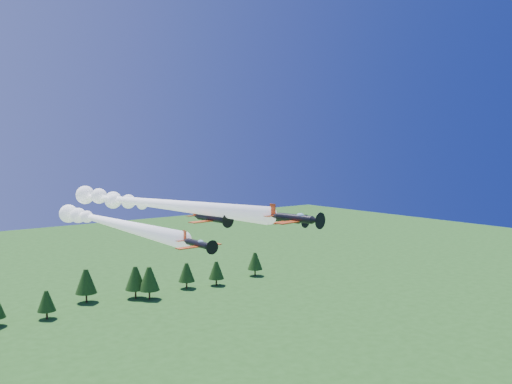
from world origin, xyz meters
TOP-DOWN VIEW (x-y plane):
  - plane_lead at (-3.45, 22.70)m, footprint 15.13×59.39m
  - plane_left at (-8.98, 27.95)m, footprint 6.85×53.76m
  - plane_right at (4.39, 29.77)m, footprint 13.14×53.81m
  - plane_slot at (-0.76, 7.21)m, footprint 8.28×9.00m
  - treeline at (3.98, 107.99)m, footprint 177.08×16.58m

SIDE VIEW (x-z plane):
  - treeline at x=3.98m, z-range 0.73..12.17m
  - plane_left at x=-8.98m, z-range 36.54..40.24m
  - plane_right at x=4.39m, z-range 38.31..42.01m
  - plane_slot at x=-0.76m, z-range 38.96..41.87m
  - plane_lead at x=-3.45m, z-range 39.98..43.68m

